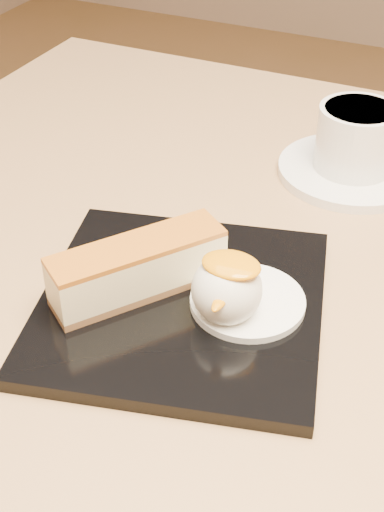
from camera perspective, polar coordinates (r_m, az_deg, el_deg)
The scene contains 9 objects.
table at distance 0.74m, azimuth 1.34°, elevation -9.26°, with size 0.80×0.80×0.72m.
dessert_plate at distance 0.57m, azimuth -0.85°, elevation -3.85°, with size 0.22×0.22×0.01m, color black.
cheesecake at distance 0.56m, azimuth -4.34°, elevation -0.94°, with size 0.11×0.14×0.05m.
cream_smear at distance 0.56m, azimuth 4.47°, elevation -3.63°, with size 0.09×0.09×0.01m, color white.
ice_cream_scoop at distance 0.53m, azimuth 2.80°, elevation -2.71°, with size 0.05×0.05×0.05m, color white.
mango_sauce at distance 0.52m, azimuth 3.16°, elevation -0.71°, with size 0.04×0.03×0.01m, color orange.
mint_sprig at distance 0.58m, azimuth 2.67°, elevation -1.11°, with size 0.03×0.02×0.00m.
saucer at distance 0.76m, azimuth 12.61°, elevation 6.69°, with size 0.15×0.15×0.01m, color white.
coffee_cup at distance 0.74m, azimuth 13.16°, elevation 9.23°, with size 0.11×0.08×0.06m.
Camera 1 is at (0.20, -0.47, 1.10)m, focal length 50.00 mm.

